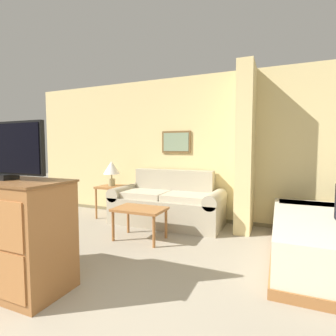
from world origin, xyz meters
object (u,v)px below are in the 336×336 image
coffee_table (140,212)px  table_lamp (112,169)px  tv (1,150)px  couch (168,204)px  tv_dresser (5,233)px

coffee_table → table_lamp: (-1.08, 0.87, 0.52)m
coffee_table → tv: size_ratio=0.69×
tv → couch: bearing=76.5°
table_lamp → tv: (0.52, -2.46, 0.36)m
coffee_table → table_lamp: table_lamp is taller
coffee_table → tv: tv is taller
couch → coffee_table: bearing=-92.5°
couch → coffee_table: (-0.04, -0.91, 0.07)m
couch → tv: bearing=-103.5°
tv → coffee_table: bearing=70.6°
coffee_table → tv_dresser: size_ratio=0.55×
table_lamp → tv: size_ratio=0.45×
couch → tv_dresser: bearing=-103.5°
couch → tv_dresser: (-0.60, -2.51, 0.17)m
table_lamp → tv_dresser: bearing=-78.0°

